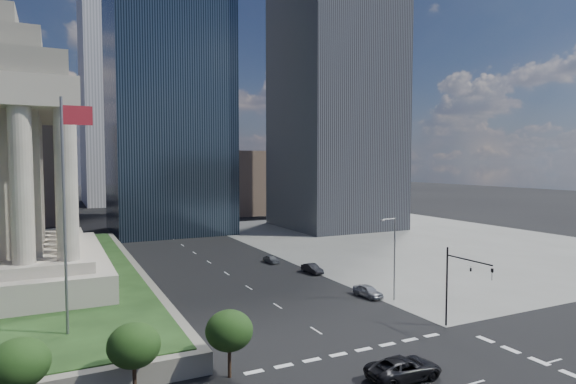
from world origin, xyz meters
TOP-DOWN VIEW (x-y plane):
  - ground at (0.00, 100.00)m, footprint 500.00×500.00m
  - sidewalk_ne at (46.00, 60.00)m, footprint 68.00×90.00m
  - flagpole at (-21.83, 24.00)m, footprint 2.52×0.24m
  - midrise_glass at (2.00, 95.00)m, footprint 26.00×26.00m
  - highrise_ne at (42.00, 85.00)m, footprint 26.00×28.00m
  - building_filler_ne at (32.00, 130.00)m, footprint 20.00×30.00m
  - building_filler_nw at (-30.00, 130.00)m, footprint 24.00×30.00m
  - traffic_signal_ne at (12.50, 13.70)m, footprint 0.30×5.74m
  - street_lamp_north at (13.33, 25.00)m, footprint 2.13×0.22m
  - pickup_truck at (0.82, 7.87)m, footprint 2.88×6.07m
  - parked_sedan_near at (11.50, 27.51)m, footprint 4.47×2.14m
  - parked_sedan_mid at (11.50, 41.58)m, footprint 4.26×1.71m
  - parked_sedan_far at (9.00, 50.94)m, footprint 3.76×1.74m

SIDE VIEW (x-z plane):
  - ground at x=0.00m, z-range 0.00..0.00m
  - sidewalk_ne at x=46.00m, z-range 0.00..0.03m
  - parked_sedan_far at x=9.00m, z-range 0.00..1.25m
  - parked_sedan_mid at x=11.50m, z-range 0.00..1.38m
  - parked_sedan_near at x=11.50m, z-range 0.00..1.47m
  - pickup_truck at x=0.82m, z-range 0.00..1.67m
  - traffic_signal_ne at x=12.50m, z-range 1.25..9.25m
  - street_lamp_north at x=13.33m, z-range 0.66..10.66m
  - building_filler_ne at x=32.00m, z-range 0.00..20.00m
  - flagpole at x=-21.83m, z-range 3.11..23.11m
  - building_filler_nw at x=-30.00m, z-range 0.00..28.00m
  - midrise_glass at x=2.00m, z-range 0.00..60.00m
  - highrise_ne at x=42.00m, z-range 0.00..100.00m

